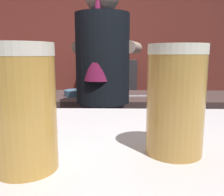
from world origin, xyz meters
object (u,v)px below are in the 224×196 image
pint_glass_far (23,108)px  bottle_hot_sauce (93,54)px  chefs_knife (140,96)px  bottle_soy (110,54)px  knife_block (183,83)px  bartender (103,92)px  mixing_bowl (75,93)px  bottle_olive_oil (120,54)px  pint_glass_near (176,100)px

pint_glass_far → bottle_hot_sauce: (-0.23, 3.04, 0.06)m
chefs_knife → bottle_soy: (-0.29, 1.34, 0.34)m
knife_block → bartender: bearing=-143.7°
mixing_bowl → chefs_knife: 0.53m
bottle_olive_oil → bottle_hot_sauce: bearing=164.5°
bartender → pint_glass_far: 1.35m
mixing_bowl → chefs_knife: size_ratio=0.72×
bartender → bottle_soy: 1.76m
pint_glass_near → bottle_hot_sauce: bottle_hot_sauce is taller
chefs_knife → bottle_hot_sauce: bottle_hot_sauce is taller
chefs_knife → bottle_hot_sauce: bearing=104.8°
knife_block → chefs_knife: bearing=-170.5°
pint_glass_far → bottle_olive_oil: (0.13, 2.94, 0.06)m
pint_glass_near → pint_glass_far: same height
knife_block → chefs_knife: size_ratio=1.17×
mixing_bowl → chefs_knife: mixing_bowl is taller
knife_block → bottle_soy: 1.45m
bottle_olive_oil → bottle_soy: bottle_soy is taller
bartender → pint_glass_near: size_ratio=12.16×
knife_block → pint_glass_far: pint_glass_far is taller
bottle_olive_oil → bottle_soy: size_ratio=0.92×
chefs_knife → bottle_olive_oil: bearing=90.5°
knife_block → pint_glass_near: (-0.46, -1.75, 0.17)m
pint_glass_near → knife_block: bearing=75.3°
knife_block → bottle_soy: (-0.64, 1.28, 0.24)m
bartender → bottle_olive_oil: size_ratio=8.84×
pint_glass_near → bottle_olive_oil: bottle_olive_oil is taller
mixing_bowl → bottle_soy: bottle_soy is taller
knife_block → pint_glass_near: pint_glass_near is taller
pint_glass_near → bottle_soy: 3.04m
mixing_bowl → pint_glass_far: 1.80m
bottle_soy → knife_block: bearing=-63.2°
mixing_bowl → pint_glass_near: size_ratio=1.24×
bottle_olive_oil → bottle_soy: (-0.14, 0.15, 0.01)m
knife_block → mixing_bowl: bearing=-177.1°
knife_block → chefs_knife: 0.37m
pint_glass_near → bottle_olive_oil: size_ratio=0.73×
bartender → knife_block: 0.79m
chefs_knife → bottle_soy: size_ratio=1.16×
knife_block → bottle_hot_sauce: bottle_hot_sauce is taller
chefs_knife → bottle_soy: bearing=95.5°
chefs_knife → bottle_olive_oil: 1.25m
knife_block → bottle_olive_oil: bottle_olive_oil is taller
bartender → mixing_bowl: bartender is taller
chefs_knife → pint_glass_far: pint_glass_far is taller
bartender → chefs_knife: 0.50m
chefs_knife → bottle_hot_sauce: size_ratio=1.22×
mixing_bowl → bottle_olive_oil: size_ratio=0.90×
bottle_soy → bottle_hot_sauce: 0.23m
bottle_soy → chefs_knife: bearing=-77.7°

